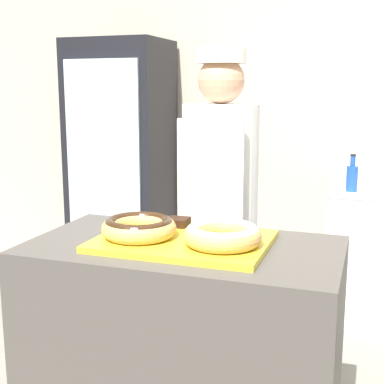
% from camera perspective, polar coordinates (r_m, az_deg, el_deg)
% --- Properties ---
extents(wall_back, '(8.00, 0.06, 2.70)m').
position_cam_1_polar(wall_back, '(3.99, 9.60, 8.65)').
color(wall_back, '#BCB29E').
rests_on(wall_back, ground_plane).
extents(display_counter, '(1.16, 0.64, 0.93)m').
position_cam_1_polar(display_counter, '(2.18, -0.89, -17.43)').
color(display_counter, '#4C4742').
rests_on(display_counter, ground_plane).
extents(serving_tray, '(0.63, 0.46, 0.02)m').
position_cam_1_polar(serving_tray, '(1.99, -0.93, -5.26)').
color(serving_tray, yellow).
rests_on(serving_tray, display_counter).
extents(donut_chocolate_glaze, '(0.28, 0.28, 0.07)m').
position_cam_1_polar(donut_chocolate_glaze, '(2.00, -5.68, -3.69)').
color(donut_chocolate_glaze, tan).
rests_on(donut_chocolate_glaze, serving_tray).
extents(donut_light_glaze, '(0.28, 0.28, 0.07)m').
position_cam_1_polar(donut_light_glaze, '(1.90, 3.26, -4.51)').
color(donut_light_glaze, tan).
rests_on(donut_light_glaze, serving_tray).
extents(brownie_back_left, '(0.09, 0.09, 0.03)m').
position_cam_1_polar(brownie_back_left, '(2.16, -1.55, -3.22)').
color(brownie_back_left, black).
rests_on(brownie_back_left, serving_tray).
extents(brownie_back_right, '(0.09, 0.09, 0.03)m').
position_cam_1_polar(brownie_back_right, '(2.11, 2.67, -3.57)').
color(brownie_back_right, black).
rests_on(brownie_back_right, serving_tray).
extents(baker_person, '(0.37, 0.37, 1.69)m').
position_cam_1_polar(baker_person, '(2.64, 2.95, -2.35)').
color(baker_person, '#4C4C51').
rests_on(baker_person, ground_plane).
extents(beverage_fridge, '(0.68, 0.59, 1.85)m').
position_cam_1_polar(beverage_fridge, '(4.03, -7.50, 2.65)').
color(beverage_fridge, black).
rests_on(beverage_fridge, ground_plane).
extents(bottle_blue, '(0.07, 0.07, 0.24)m').
position_cam_1_polar(bottle_blue, '(3.52, 16.70, 1.54)').
color(bottle_blue, '#1E4CB2').
rests_on(bottle_blue, chest_freezer).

